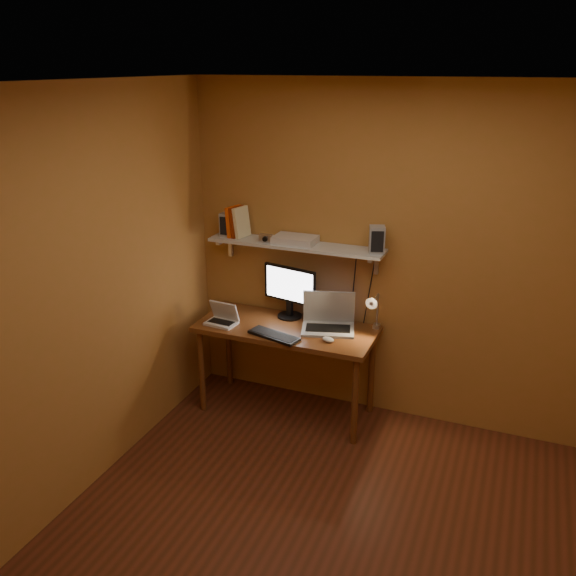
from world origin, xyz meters
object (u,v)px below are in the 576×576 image
at_px(mouse, 328,340).
at_px(desk_lamp, 374,308).
at_px(router, 295,240).
at_px(netbook, 223,317).
at_px(speaker_left, 228,225).
at_px(speaker_right, 377,240).
at_px(shelf_camera, 266,238).
at_px(desk, 286,337).
at_px(keyboard, 274,336).
at_px(monitor, 290,289).
at_px(wall_shelf, 296,245).
at_px(laptop, 328,319).

xyz_separation_m(mouse, desk_lamp, (0.27, 0.26, 0.19)).
bearing_deg(desk_lamp, router, 173.86).
height_order(netbook, speaker_left, speaker_left).
height_order(speaker_right, shelf_camera, speaker_right).
height_order(desk_lamp, router, router).
bearing_deg(desk, keyboard, -93.97).
xyz_separation_m(desk_lamp, speaker_left, (-1.24, 0.07, 0.51)).
xyz_separation_m(monitor, shelf_camera, (-0.17, -0.06, 0.42)).
xyz_separation_m(netbook, speaker_right, (1.13, 0.31, 0.67)).
distance_m(mouse, speaker_right, 0.82).
relative_size(wall_shelf, keyboard, 3.44).
relative_size(monitor, keyboard, 1.14).
relative_size(wall_shelf, netbook, 5.53).
xyz_separation_m(laptop, netbook, (-0.80, -0.22, -0.03)).
bearing_deg(shelf_camera, wall_shelf, 16.68).
relative_size(keyboard, desk_lamp, 1.09).
xyz_separation_m(netbook, router, (0.49, 0.32, 0.60)).
distance_m(wall_shelf, speaker_right, 0.65).
bearing_deg(shelf_camera, router, 17.93).
xyz_separation_m(monitor, netbook, (-0.44, -0.32, -0.19)).
bearing_deg(speaker_right, laptop, 177.39).
height_order(laptop, router, router).
distance_m(netbook, speaker_left, 0.75).
height_order(keyboard, speaker_left, speaker_left).
bearing_deg(desk_lamp, shelf_camera, 179.90).
distance_m(netbook, keyboard, 0.48).
distance_m(laptop, router, 0.67).
bearing_deg(keyboard, router, 103.56).
relative_size(speaker_right, router, 0.61).
bearing_deg(keyboard, wall_shelf, 102.83).
relative_size(monitor, speaker_left, 2.49).
distance_m(netbook, router, 0.84).
height_order(desk, wall_shelf, wall_shelf).
bearing_deg(desk, router, 91.47).
bearing_deg(router, speaker_right, -1.14).
xyz_separation_m(desk, keyboard, (-0.01, -0.21, 0.10)).
height_order(desk_lamp, speaker_right, speaker_right).
distance_m(desk, mouse, 0.43).
bearing_deg(mouse, desk, 178.46).
bearing_deg(desk, wall_shelf, 90.00).
bearing_deg(keyboard, monitor, 109.71).
bearing_deg(laptop, mouse, -87.81).
relative_size(keyboard, router, 1.24).
bearing_deg(desk, speaker_left, 161.66).
distance_m(laptop, desk_lamp, 0.37).
relative_size(desk_lamp, shelf_camera, 3.36).
bearing_deg(mouse, desk_lamp, 62.39).
xyz_separation_m(mouse, shelf_camera, (-0.61, 0.27, 0.64)).
height_order(netbook, mouse, netbook).
distance_m(monitor, speaker_left, 0.72).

